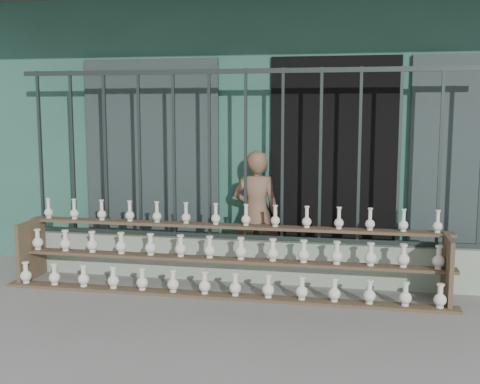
# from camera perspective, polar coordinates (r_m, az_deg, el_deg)

# --- Properties ---
(ground) EXTENTS (60.00, 60.00, 0.00)m
(ground) POSITION_cam_1_polar(r_m,az_deg,el_deg) (5.35, -2.11, -12.12)
(ground) COLOR slate
(workshop_building) EXTENTS (7.40, 6.60, 3.21)m
(workshop_building) POSITION_cam_1_polar(r_m,az_deg,el_deg) (9.20, 3.94, 6.51)
(workshop_building) COLOR #2A5949
(workshop_building) RESTS_ON ground
(parapet_wall) EXTENTS (5.00, 0.20, 0.45)m
(parapet_wall) POSITION_cam_1_polar(r_m,az_deg,el_deg) (6.50, 0.51, -6.43)
(parapet_wall) COLOR #93A48D
(parapet_wall) RESTS_ON ground
(security_fence) EXTENTS (5.00, 0.04, 1.80)m
(security_fence) POSITION_cam_1_polar(r_m,az_deg,el_deg) (6.32, 0.53, 3.50)
(security_fence) COLOR #283330
(security_fence) RESTS_ON parapet_wall
(shelf_rack) EXTENTS (4.50, 0.68, 0.85)m
(shelf_rack) POSITION_cam_1_polar(r_m,az_deg,el_deg) (6.10, -1.44, -6.04)
(shelf_rack) COLOR brown
(shelf_rack) RESTS_ON ground
(elderly_woman) EXTENTS (0.55, 0.40, 1.38)m
(elderly_woman) POSITION_cam_1_polar(r_m,az_deg,el_deg) (6.64, 1.52, -2.01)
(elderly_woman) COLOR brown
(elderly_woman) RESTS_ON ground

